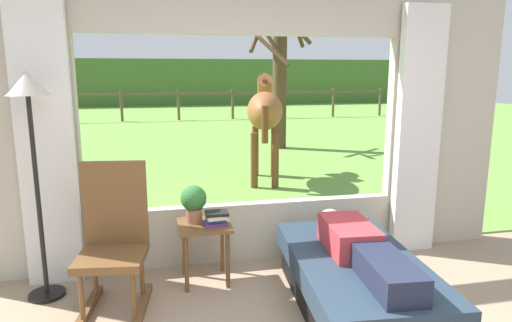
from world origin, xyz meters
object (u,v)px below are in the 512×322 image
rocking_chair (114,239)px  side_table (205,234)px  pasture_tree (279,79)px  book_stack (216,218)px  reclining_person (360,247)px  potted_plant (194,201)px  horse (265,111)px  floor_lamp_left (30,118)px  recliner_sofa (355,282)px

rocking_chair → side_table: 0.77m
pasture_tree → book_stack: bearing=-109.6°
reclining_person → potted_plant: (-1.14, 0.83, 0.18)m
reclining_person → horse: 4.23m
reclining_person → pasture_tree: bearing=84.3°
potted_plant → rocking_chair: bearing=-151.8°
horse → reclining_person: bearing=-80.4°
book_stack → pasture_tree: (2.30, 6.47, 1.03)m
reclining_person → floor_lamp_left: 2.63m
rocking_chair → recliner_sofa: bearing=-6.3°
recliner_sofa → potted_plant: potted_plant is taller
book_stack → floor_lamp_left: bearing=177.3°
rocking_chair → pasture_tree: bearing=72.8°
reclining_person → side_table: reclining_person is taller
rocking_chair → potted_plant: size_ratio=3.50×
recliner_sofa → horse: (0.29, 4.13, 0.94)m
potted_plant → pasture_tree: pasture_tree is taller
reclining_person → side_table: (-1.06, 0.77, -0.10)m
recliner_sofa → reclining_person: bearing=-85.2°
horse → pasture_tree: (1.04, 2.99, 0.45)m
potted_plant → horse: horse is taller
horse → potted_plant: bearing=-99.6°
side_table → floor_lamp_left: 1.64m
reclining_person → side_table: bearing=148.9°
reclining_person → horse: (0.29, 4.18, 0.63)m
book_stack → horse: 3.74m
recliner_sofa → book_stack: (-0.97, 0.66, 0.36)m
floor_lamp_left → reclining_person: bearing=-18.2°
recliner_sofa → pasture_tree: pasture_tree is taller
horse → book_stack: bearing=-96.4°
rocking_chair → book_stack: (0.80, 0.22, 0.04)m
rocking_chair → book_stack: rocking_chair is taller
reclining_person → floor_lamp_left: (-2.34, 0.77, 0.92)m
side_table → reclining_person: bearing=-35.9°
rocking_chair → horse: bearing=68.5°
potted_plant → recliner_sofa: bearing=-34.3°
rocking_chair → reclining_person: bearing=-7.8°
book_stack → potted_plant: bearing=144.8°
potted_plant → book_stack: potted_plant is taller
side_table → book_stack: 0.19m
reclining_person → rocking_chair: (-1.77, 0.49, 0.02)m
side_table → potted_plant: bearing=143.1°
floor_lamp_left → book_stack: bearing=-2.7°
rocking_chair → book_stack: size_ratio=5.38×
reclining_person → book_stack: (-0.97, 0.71, 0.06)m
recliner_sofa → side_table: 1.30m
potted_plant → reclining_person: bearing=-36.0°
book_stack → horse: size_ratio=0.11×
recliner_sofa → rocking_chair: rocking_chair is taller
potted_plant → horse: 3.67m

